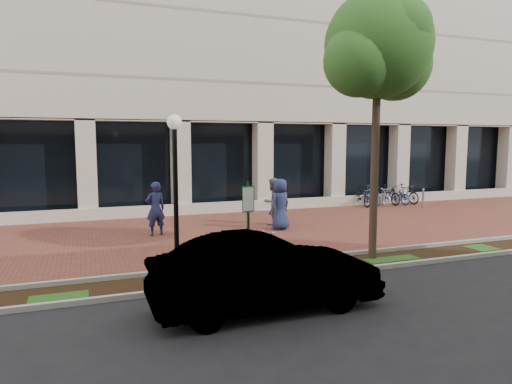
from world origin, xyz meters
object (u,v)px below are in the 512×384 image
object	(u,v)px
street_tree	(379,53)
pedestrian_left	(155,209)
locked_bicycle	(252,252)
sedan_near_curb	(265,273)
pedestrian_mid	(273,202)
parking_sign	(248,217)
pedestrian_right	(280,204)
bollard	(423,198)
bike_rack_cluster	(384,195)
lamppost	(176,185)

from	to	relation	value
street_tree	pedestrian_left	size ratio (longest dim) A/B	3.85
locked_bicycle	sedan_near_curb	distance (m)	2.69
street_tree	pedestrian_mid	bearing A→B (deg)	96.63
pedestrian_left	locked_bicycle	bearing A→B (deg)	95.63
parking_sign	pedestrian_right	bearing A→B (deg)	44.45
locked_bicycle	parking_sign	bearing A→B (deg)	135.74
locked_bicycle	pedestrian_left	size ratio (longest dim) A/B	1.00
street_tree	pedestrian_mid	distance (m)	7.51
street_tree	bollard	xyz separation A→B (m)	(8.04, 7.30, -5.18)
pedestrian_right	bike_rack_cluster	xyz separation A→B (m)	(7.75, 4.23, -0.47)
lamppost	locked_bicycle	distance (m)	2.56
parking_sign	bike_rack_cluster	xyz separation A→B (m)	(10.95, 9.61, -1.02)
locked_bicycle	bike_rack_cluster	size ratio (longest dim) A/B	0.54
pedestrian_mid	bollard	size ratio (longest dim) A/B	1.87
lamppost	parking_sign	bearing A→B (deg)	-31.47
bollard	pedestrian_left	bearing A→B (deg)	-171.58
pedestrian_left	pedestrian_mid	distance (m)	4.65
street_tree	pedestrian_mid	xyz separation A→B (m)	(-0.67, 5.77, -4.76)
street_tree	pedestrian_right	bearing A→B (deg)	99.08
parking_sign	bike_rack_cluster	bearing A→B (deg)	26.49
street_tree	pedestrian_right	xyz separation A→B (m)	(-0.77, 4.80, -4.73)
sedan_near_curb	lamppost	bearing A→B (deg)	21.46
parking_sign	bollard	size ratio (longest dim) A/B	2.38
parking_sign	bike_rack_cluster	world-z (taller)	parking_sign
bike_rack_cluster	bollard	bearing A→B (deg)	-60.38
pedestrian_right	lamppost	bearing A→B (deg)	19.84
pedestrian_mid	pedestrian_right	xyz separation A→B (m)	(-0.10, -0.97, 0.03)
parking_sign	bollard	world-z (taller)	parking_sign
lamppost	street_tree	bearing A→B (deg)	-3.80
parking_sign	pedestrian_left	size ratio (longest dim) A/B	1.24
parking_sign	lamppost	world-z (taller)	lamppost
pedestrian_left	bollard	world-z (taller)	pedestrian_left
pedestrian_right	bike_rack_cluster	bearing A→B (deg)	-174.55
parking_sign	pedestrian_mid	bearing A→B (deg)	47.78
pedestrian_right	bollard	distance (m)	9.17
parking_sign	pedestrian_left	distance (m)	6.08
pedestrian_left	pedestrian_mid	xyz separation A→B (m)	(4.63, 0.44, -0.02)
lamppost	bollard	size ratio (longest dim) A/B	3.96
locked_bicycle	pedestrian_mid	size ratio (longest dim) A/B	1.02
street_tree	pedestrian_left	distance (m)	8.88
pedestrian_left	pedestrian_right	bearing A→B (deg)	161.96
locked_bicycle	pedestrian_left	world-z (taller)	pedestrian_left
bike_rack_cluster	lamppost	bearing A→B (deg)	-147.07
locked_bicycle	pedestrian_mid	xyz separation A→B (m)	(3.00, 5.77, 0.43)
locked_bicycle	bollard	bearing A→B (deg)	-74.96
bike_rack_cluster	sedan_near_curb	world-z (taller)	sedan_near_curb
locked_bicycle	sedan_near_curb	world-z (taller)	sedan_near_curb
parking_sign	street_tree	size ratio (longest dim) A/B	0.32
pedestrian_left	bike_rack_cluster	distance (m)	12.84
pedestrian_left	parking_sign	bearing A→B (deg)	91.33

